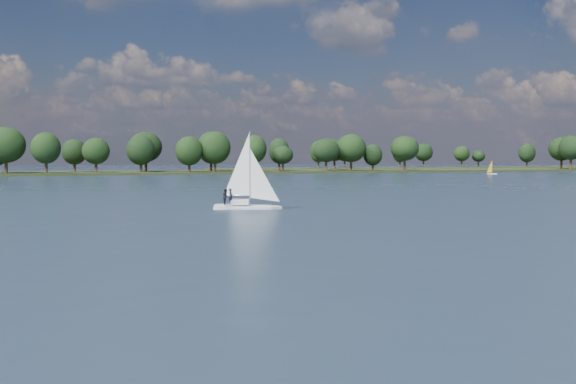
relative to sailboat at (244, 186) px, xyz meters
name	(u,v)px	position (x,y,z in m)	size (l,w,h in m)	color
ground	(122,190)	(-9.39, 45.63, -2.51)	(700.00, 700.00, 0.00)	#233342
far_shore	(95,174)	(-9.39, 157.63, -2.51)	(660.00, 40.00, 1.50)	black
far_shore_back	(431,169)	(150.61, 205.63, -2.51)	(220.00, 30.00, 1.40)	black
sailboat	(244,186)	(0.00, 0.00, 0.00)	(7.07, 4.08, 8.98)	white
dinghy_orange	(492,171)	(116.06, 111.71, -1.30)	(3.42, 2.39, 5.09)	white
treeline	(83,150)	(-13.26, 153.39, 5.55)	(562.64, 73.69, 18.21)	black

